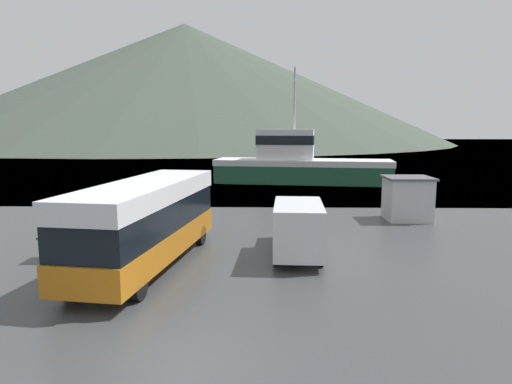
{
  "coord_description": "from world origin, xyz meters",
  "views": [
    {
      "loc": [
        2.24,
        -9.77,
        5.41
      ],
      "look_at": [
        1.7,
        14.12,
        2.0
      ],
      "focal_mm": 32.0,
      "sensor_mm": 36.0,
      "label": 1
    }
  ],
  "objects_px": {
    "tour_bus": "(147,219)",
    "storage_bin": "(56,247)",
    "dock_kiosk": "(407,198)",
    "delivery_van": "(298,227)",
    "fishing_boat": "(299,163)"
  },
  "relations": [
    {
      "from": "tour_bus",
      "to": "storage_bin",
      "type": "height_order",
      "value": "tour_bus"
    },
    {
      "from": "storage_bin",
      "to": "dock_kiosk",
      "type": "bearing_deg",
      "value": 26.97
    },
    {
      "from": "delivery_van",
      "to": "storage_bin",
      "type": "xyz_separation_m",
      "value": [
        -9.93,
        -0.92,
        -0.68
      ]
    },
    {
      "from": "tour_bus",
      "to": "storage_bin",
      "type": "bearing_deg",
      "value": 178.66
    },
    {
      "from": "tour_bus",
      "to": "delivery_van",
      "type": "height_order",
      "value": "tour_bus"
    },
    {
      "from": "fishing_boat",
      "to": "storage_bin",
      "type": "relative_size",
      "value": 15.84
    },
    {
      "from": "storage_bin",
      "to": "dock_kiosk",
      "type": "distance_m",
      "value": 18.93
    },
    {
      "from": "delivery_van",
      "to": "dock_kiosk",
      "type": "height_order",
      "value": "dock_kiosk"
    },
    {
      "from": "fishing_boat",
      "to": "dock_kiosk",
      "type": "bearing_deg",
      "value": 23.6
    },
    {
      "from": "delivery_van",
      "to": "tour_bus",
      "type": "bearing_deg",
      "value": -162.58
    },
    {
      "from": "tour_bus",
      "to": "dock_kiosk",
      "type": "distance_m",
      "value": 15.88
    },
    {
      "from": "delivery_van",
      "to": "fishing_boat",
      "type": "height_order",
      "value": "fishing_boat"
    },
    {
      "from": "tour_bus",
      "to": "delivery_van",
      "type": "xyz_separation_m",
      "value": [
        5.99,
        1.57,
        -0.63
      ]
    },
    {
      "from": "fishing_boat",
      "to": "storage_bin",
      "type": "distance_m",
      "value": 28.99
    },
    {
      "from": "storage_bin",
      "to": "dock_kiosk",
      "type": "height_order",
      "value": "dock_kiosk"
    }
  ]
}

